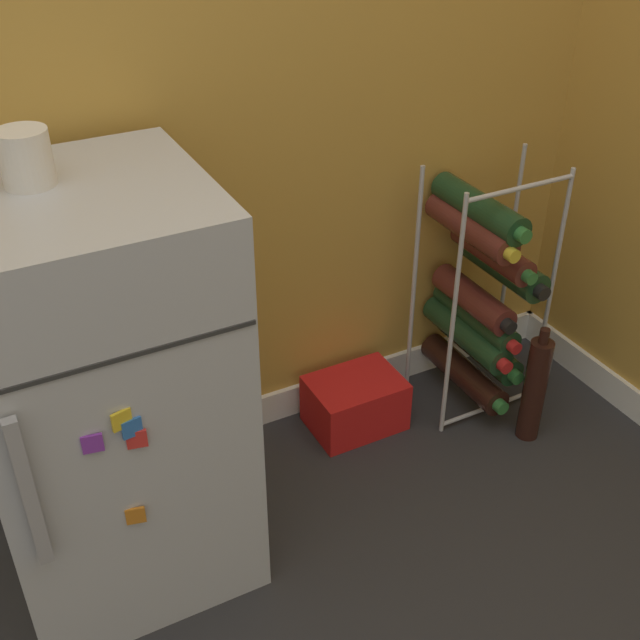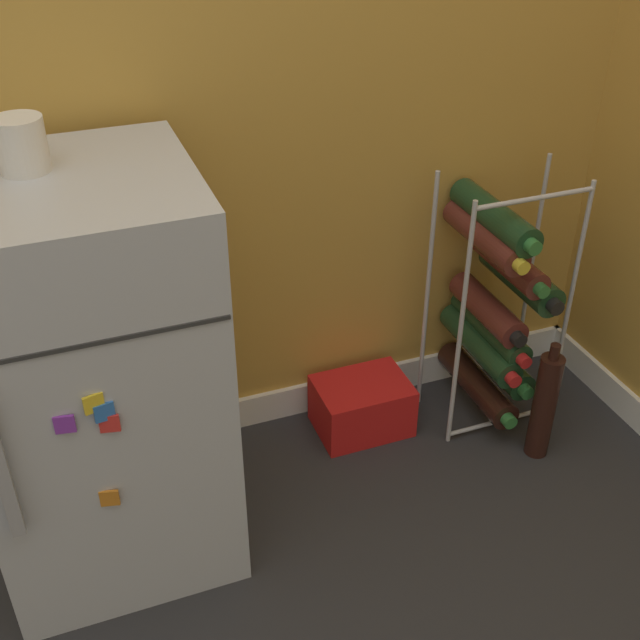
% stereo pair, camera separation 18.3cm
% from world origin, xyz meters
% --- Properties ---
extents(ground_plane, '(14.00, 14.00, 0.00)m').
position_xyz_m(ground_plane, '(0.00, 0.00, 0.00)').
color(ground_plane, '#28282B').
extents(mini_fridge, '(0.48, 0.50, 0.89)m').
position_xyz_m(mini_fridge, '(-0.42, 0.35, 0.44)').
color(mini_fridge, '#B7BABF').
rests_on(mini_fridge, ground_plane).
extents(wine_rack, '(0.33, 0.33, 0.70)m').
position_xyz_m(wine_rack, '(0.59, 0.44, 0.34)').
color(wine_rack, '#B2B2B7').
rests_on(wine_rack, ground_plane).
extents(soda_box, '(0.25, 0.18, 0.15)m').
position_xyz_m(soda_box, '(0.25, 0.49, 0.07)').
color(soda_box, red).
rests_on(soda_box, ground_plane).
extents(fridge_top_cup, '(0.09, 0.09, 0.10)m').
position_xyz_m(fridge_top_cup, '(-0.47, 0.40, 0.93)').
color(fridge_top_cup, silver).
rests_on(fridge_top_cup, mini_fridge).
extents(loose_bottle_floor, '(0.06, 0.06, 0.34)m').
position_xyz_m(loose_bottle_floor, '(0.64, 0.24, 0.15)').
color(loose_bottle_floor, black).
rests_on(loose_bottle_floor, ground_plane).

